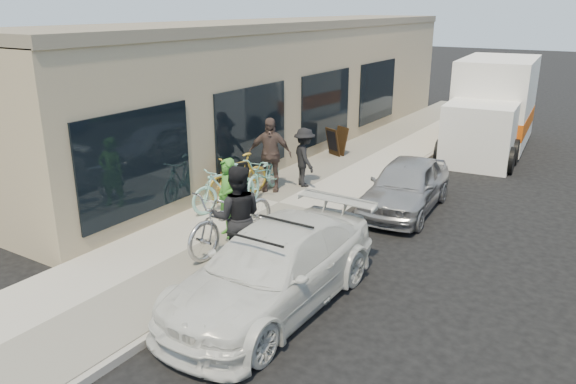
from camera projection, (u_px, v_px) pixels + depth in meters
The scene contains 17 objects.
ground at pixel (280, 276), 10.19m from camera, with size 120.00×120.00×0.00m, color black.
sidewalk at pixel (279, 205), 13.59m from camera, with size 3.00×34.00×0.15m, color #A9A598.
curb at pixel (335, 218), 12.80m from camera, with size 0.12×34.00×0.13m, color gray.
storefront at pixel (280, 86), 18.58m from camera, with size 3.60×20.00×4.22m.
bike_rack at pixel (235, 179), 13.32m from camera, with size 0.33×0.65×0.99m.
sandwich_board at pixel (336, 141), 17.68m from camera, with size 0.71×0.71×0.88m.
sedan_white at pixel (273, 269), 9.01m from camera, with size 1.90×4.56×1.36m.
sedan_silver at pixel (406, 185), 13.28m from camera, with size 1.47×3.65×1.24m, color #96969B.
moving_truck at pixel (492, 110), 18.87m from camera, with size 2.83×6.27×2.99m.
tandem_bike at pixel (233, 218), 10.83m from camera, with size 0.83×2.37×1.24m, color #AEAEB0.
woman_rider at pixel (228, 198), 11.34m from camera, with size 0.60×0.39×1.64m, color #408C2E.
man_standing at pixel (237, 217), 9.97m from camera, with size 0.92×0.72×1.90m, color black.
cruiser_bike_a at pixel (224, 188), 12.92m from camera, with size 0.50×1.76×1.06m, color #91D9C8.
cruiser_bike_b at pixel (264, 175), 14.03m from camera, with size 0.65×1.87×0.98m, color #91D9C8.
cruiser_bike_c at pixel (238, 176), 13.75m from camera, with size 0.51×1.80×1.08m, color gold.
bystander_a at pixel (304, 157), 14.57m from camera, with size 1.00×0.57×1.54m, color black.
bystander_b at pixel (270, 154), 14.17m from camera, with size 1.11×0.46×1.89m, color #4F3E38.
Camera 1 is at (5.07, -7.66, 4.68)m, focal length 35.00 mm.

